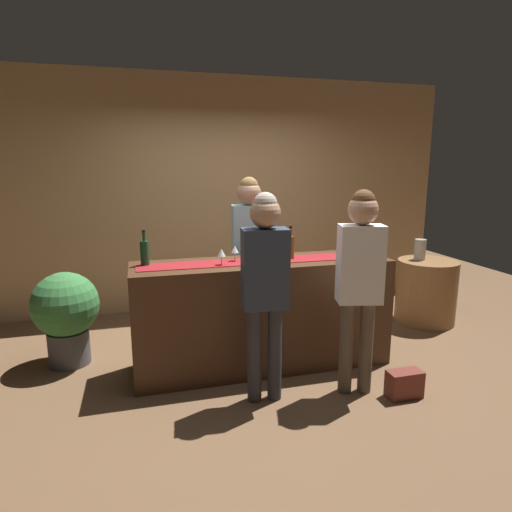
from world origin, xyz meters
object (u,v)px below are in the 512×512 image
Objects in this scene: wine_glass_near_customer at (221,253)px; customer_sipping at (360,272)px; bartender at (249,242)px; handbag at (404,384)px; vase_on_side_table at (420,250)px; wine_glass_mid_counter at (235,250)px; round_side_table at (426,291)px; wine_bottle_amber at (290,247)px; wine_bottle_clear at (266,247)px; potted_plant_tall at (66,312)px; customer_browsing at (265,277)px; wine_bottle_green at (145,252)px.

customer_sipping reaches higher than wine_glass_near_customer.
handbag is (0.91, -1.43, -0.95)m from bartender.
customer_sipping is 6.85× the size of vase_on_side_table.
wine_glass_mid_counter is 0.19× the size of round_side_table.
wine_bottle_amber is at bearing 117.55° from bartender.
potted_plant_tall is at bearing 166.74° from wine_bottle_clear.
wine_glass_near_customer is 0.09× the size of customer_sipping.
wine_bottle_clear is 0.41× the size of round_side_table.
customer_sipping is 2.22× the size of round_side_table.
wine_glass_near_customer is at bearing 162.67° from customer_sipping.
vase_on_side_table is 0.86× the size of handbag.
vase_on_side_table is at bearing 52.53° from handbag.
customer_sipping is 5.87× the size of handbag.
round_side_table is 3.08× the size of vase_on_side_table.
wine_bottle_amber is 1.08× the size of handbag.
wine_glass_mid_counter is 0.65m from customer_browsing.
wine_bottle_clear is at bearing -1.16° from wine_bottle_green.
wine_glass_near_customer is at bearing -22.69° from potted_plant_tall.
wine_bottle_clear reaches higher than handbag.
wine_bottle_green reaches higher than handbag.
customer_browsing is at bearing 166.46° from handbag.
wine_bottle_clear is 0.46m from wine_glass_near_customer.
customer_browsing is 1.98m from potted_plant_tall.
wine_bottle_clear is at bearing 78.02° from customer_browsing.
wine_bottle_amber is 0.18× the size of customer_sipping.
bartender is (-0.03, 0.50, -0.04)m from wine_bottle_clear.
potted_plant_tall is (-1.75, -0.08, -0.55)m from bartender.
vase_on_side_table is at bearing 131.87° from round_side_table.
handbag is (0.67, -0.87, -0.99)m from wine_bottle_amber.
wine_glass_mid_counter is 0.16× the size of potted_plant_tall.
wine_bottle_amber and wine_bottle_green have the same top height.
customer_browsing is at bearing -153.07° from round_side_table.
wine_glass_mid_counter is (-0.51, 0.03, -0.01)m from wine_bottle_amber.
wine_glass_mid_counter reaches higher than round_side_table.
wine_glass_mid_counter reaches higher than vase_on_side_table.
round_side_table is 1.91m from handbag.
wine_glass_near_customer reaches higher than handbag.
vase_on_side_table is at bearing 16.12° from wine_bottle_clear.
customer_sipping is at bearing 118.83° from bartender.
bartender is 2.09m from vase_on_side_table.
wine_bottle_clear is 2.10× the size of wine_glass_near_customer.
vase_on_side_table is 0.27× the size of potted_plant_tall.
customer_sipping is 2.11m from round_side_table.
bartender reaches higher than wine_bottle_clear.
bartender reaches higher than wine_bottle_green.
customer_sipping is at bearing -141.45° from round_side_table.
handbag is at bearing -46.37° from wine_bottle_clear.
wine_bottle_clear is at bearing 97.35° from bartender.
round_side_table reaches higher than handbag.
customer_sipping is at bearing -0.83° from customer_browsing.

